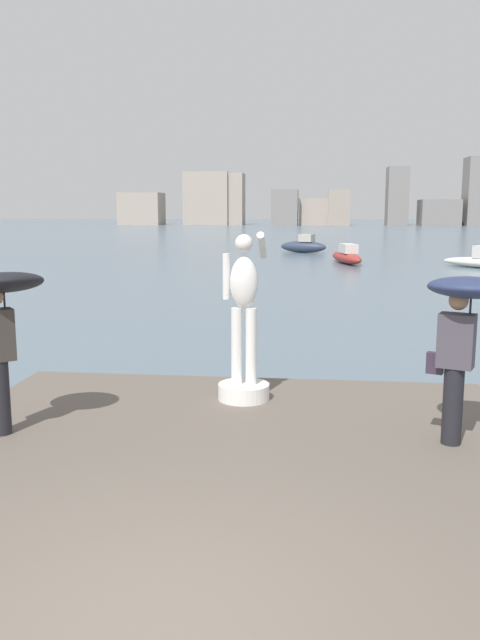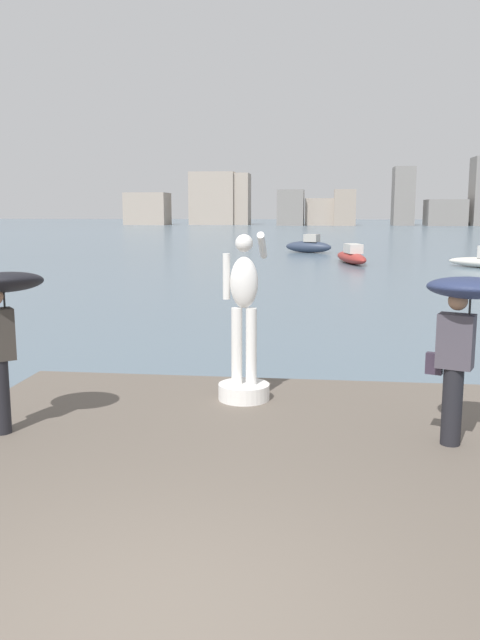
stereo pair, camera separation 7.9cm
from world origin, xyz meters
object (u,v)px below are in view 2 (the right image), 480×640
object	(u,v)px
statue_white_figure	(244,339)
boat_near	(309,246)
onlooker_right	(465,315)
boat_leftward	(351,256)
onlooker_left	(1,309)

from	to	relation	value
statue_white_figure	boat_near	size ratio (longest dim) A/B	0.63
onlooker_right	boat_leftward	xyz separation A→B (m)	(0.28, 30.62, -1.46)
onlooker_left	onlooker_right	bearing A→B (deg)	2.01
onlooker_left	boat_near	size ratio (longest dim) A/B	0.53
statue_white_figure	boat_near	distance (m)	38.61
boat_near	onlooker_left	bearing A→B (deg)	-94.07
onlooker_left	boat_near	world-z (taller)	onlooker_left
onlooker_right	boat_near	size ratio (longest dim) A/B	0.52
boat_near	statue_white_figure	bearing A→B (deg)	-90.36
statue_white_figure	onlooker_left	distance (m)	3.17
statue_white_figure	onlooker_right	bearing A→B (deg)	-29.77
onlooker_left	boat_leftward	bearing A→B (deg)	79.91
onlooker_left	boat_near	distance (m)	40.39
statue_white_figure	onlooker_left	bearing A→B (deg)	-147.73
statue_white_figure	onlooker_right	xyz separation A→B (m)	(2.58, -1.48, 0.63)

